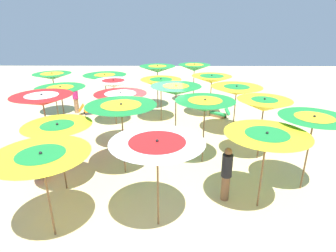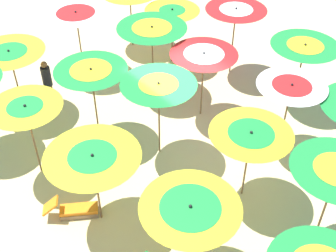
# 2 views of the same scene
# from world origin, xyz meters

# --- Properties ---
(ground) EXTENTS (41.20, 41.20, 0.04)m
(ground) POSITION_xyz_m (0.00, 0.00, -0.02)
(ground) COLOR beige
(beach_umbrella_1) EXTENTS (1.90, 1.90, 2.34)m
(beach_umbrella_1) POSITION_xyz_m (1.41, 4.05, 2.07)
(beach_umbrella_1) COLOR brown
(beach_umbrella_1) RESTS_ON ground
(beach_umbrella_2) EXTENTS (2.22, 2.22, 2.23)m
(beach_umbrella_2) POSITION_xyz_m (-1.06, 3.63, 1.99)
(beach_umbrella_2) COLOR brown
(beach_umbrella_2) RESTS_ON ground
(beach_umbrella_3) EXTENTS (2.08, 2.08, 2.23)m
(beach_umbrella_3) POSITION_xyz_m (-3.53, 2.89, 1.98)
(beach_umbrella_3) COLOR brown
(beach_umbrella_3) RESTS_ON ground
(beach_umbrella_5) EXTENTS (2.17, 2.17, 2.26)m
(beach_umbrella_5) POSITION_xyz_m (4.31, 3.22, 2.02)
(beach_umbrella_5) COLOR brown
(beach_umbrella_5) RESTS_ON ground
(beach_umbrella_6) EXTENTS (2.06, 2.06, 2.40)m
(beach_umbrella_6) POSITION_xyz_m (1.72, 1.94, 2.15)
(beach_umbrella_6) COLOR brown
(beach_umbrella_6) RESTS_ON ground
(beach_umbrella_7) EXTENTS (2.05, 2.05, 2.48)m
(beach_umbrella_7) POSITION_xyz_m (-0.08, 0.98, 2.24)
(beach_umbrella_7) COLOR brown
(beach_umbrella_7) RESTS_ON ground
(beach_umbrella_8) EXTENTS (2.04, 2.04, 2.20)m
(beach_umbrella_8) POSITION_xyz_m (-2.75, 0.28, 1.93)
(beach_umbrella_8) COLOR brown
(beach_umbrella_8) RESTS_ON ground
(beach_umbrella_9) EXTENTS (2.01, 2.01, 2.51)m
(beach_umbrella_9) POSITION_xyz_m (-4.88, 0.01, 2.28)
(beach_umbrella_9) COLOR brown
(beach_umbrella_9) RESTS_ON ground
(beach_umbrella_10) EXTENTS (2.21, 2.21, 2.37)m
(beach_umbrella_10) POSITION_xyz_m (5.09, 0.47, 2.12)
(beach_umbrella_10) COLOR brown
(beach_umbrella_10) RESTS_ON ground
(beach_umbrella_11) EXTENTS (2.25, 2.25, 2.46)m
(beach_umbrella_11) POSITION_xyz_m (2.50, -0.78, 2.21)
(beach_umbrella_11) COLOR brown
(beach_umbrella_11) RESTS_ON ground
(beach_umbrella_12) EXTENTS (2.03, 2.03, 2.31)m
(beach_umbrella_12) POSITION_xyz_m (0.48, -1.16, 2.04)
(beach_umbrella_12) COLOR brown
(beach_umbrella_12) RESTS_ON ground
(beach_umbrella_13) EXTENTS (1.92, 1.92, 2.27)m
(beach_umbrella_13) POSITION_xyz_m (-2.14, -1.95, 2.04)
(beach_umbrella_13) COLOR brown
(beach_umbrella_13) RESTS_ON ground
(beach_umbrella_16) EXTENTS (1.95, 1.95, 2.17)m
(beach_umbrella_16) POSITION_xyz_m (3.51, -2.44, 1.93)
(beach_umbrella_16) COLOR brown
(beach_umbrella_16) RESTS_ON ground
(beach_umbrella_17) EXTENTS (2.07, 2.07, 2.53)m
(beach_umbrella_17) POSITION_xyz_m (1.63, -3.65, 2.30)
(beach_umbrella_17) COLOR brown
(beach_umbrella_17) RESTS_ON ground
(beach_umbrella_18) EXTENTS (2.14, 2.14, 2.20)m
(beach_umbrella_18) POSITION_xyz_m (-0.98, -4.04, 1.94)
(beach_umbrella_18) COLOR brown
(beach_umbrella_18) RESTS_ON ground
(lounger_0) EXTENTS (1.04, 1.35, 0.61)m
(lounger_0) POSITION_xyz_m (-0.55, 4.11, 0.21)
(lounger_0) COLOR olive
(lounger_0) RESTS_ON ground
(lounger_2) EXTENTS (1.40, 0.59, 0.56)m
(lounger_2) POSITION_xyz_m (2.58, -3.52, 0.20)
(lounger_2) COLOR silver
(lounger_2) RESTS_ON ground
(beachgoer_0) EXTENTS (0.30, 0.30, 1.64)m
(beachgoer_0) POSITION_xyz_m (4.00, 2.35, 0.86)
(beachgoer_0) COLOR brown
(beachgoer_0) RESTS_ON ground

